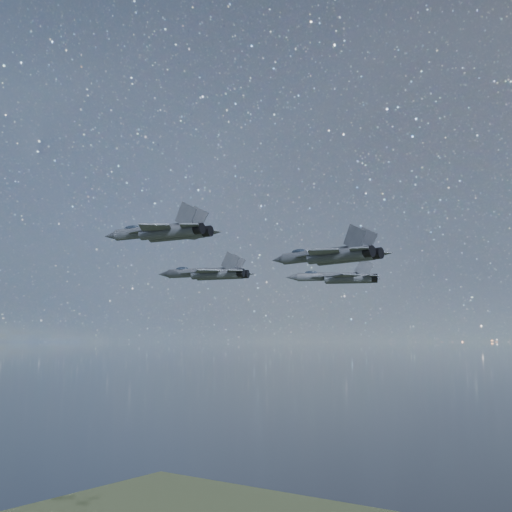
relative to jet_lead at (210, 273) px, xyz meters
The scene contains 4 objects.
jet_lead is the anchor object (origin of this frame).
jet_left 21.16m from the jet_lead, 33.69° to the left, with size 15.28×10.02×3.93m.
jet_right 16.76m from the jet_lead, 73.69° to the right, with size 18.60×12.96×4.68m.
jet_slot 25.59m from the jet_lead, 11.81° to the right, with size 18.14×12.65×4.56m.
Camera 1 is at (51.03, -70.54, 132.43)m, focal length 42.00 mm.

